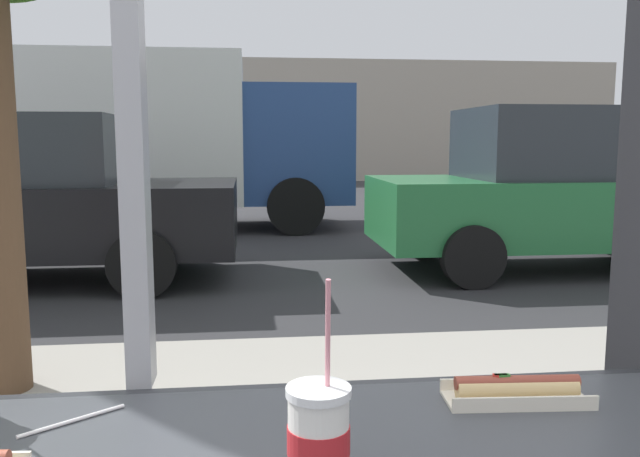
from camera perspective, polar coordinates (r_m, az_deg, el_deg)
name	(u,v)px	position (r m, az deg, el deg)	size (l,w,h in m)	color
ground_plane	(233,244)	(9.34, -7.70, -1.35)	(60.00, 60.00, 0.00)	#2D2D30
sidewalk_strip	(203,449)	(3.16, -10.31, -18.54)	(16.00, 2.80, 0.15)	#9E998E
building_facade_far	(240,121)	(23.95, -7.04, 9.41)	(28.00, 1.20, 4.37)	#A89E8E
soda_cup_right	(319,438)	(0.95, -0.13, -17.99)	(0.09, 0.09, 0.31)	white
hotdog_tray_far	(517,390)	(1.32, 16.94, -13.45)	(0.28, 0.12, 0.05)	beige
loose_straw	(73,421)	(1.26, -20.93, -15.53)	(0.01, 0.01, 0.19)	white
parked_car_black	(12,198)	(7.43, -25.51, 2.42)	(4.54, 1.99, 1.73)	black
parked_car_green	(558,190)	(7.85, 20.25, 3.20)	(4.12, 1.92, 1.83)	#236B38
box_truck	(123,135)	(11.24, -16.95, 7.93)	(7.18, 2.44, 2.83)	silver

